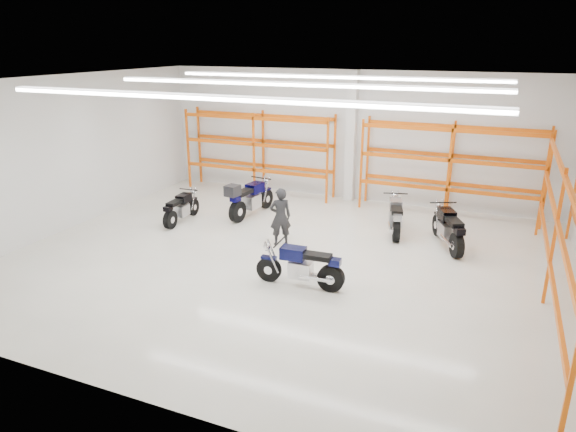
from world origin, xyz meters
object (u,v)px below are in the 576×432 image
at_px(standing_man, 280,217).
at_px(motorcycle_back_d, 449,229).
at_px(motorcycle_back_c, 395,217).
at_px(motorcycle_back_a, 180,209).
at_px(motorcycle_back_b, 248,199).
at_px(structural_column, 351,137).
at_px(motorcycle_main, 303,267).

bearing_deg(standing_man, motorcycle_back_d, 166.99).
height_order(motorcycle_back_c, motorcycle_back_d, motorcycle_back_d).
distance_m(motorcycle_back_a, motorcycle_back_d, 8.00).
bearing_deg(motorcycle_back_a, motorcycle_back_b, 38.22).
bearing_deg(standing_man, motorcycle_back_a, -40.82).
xyz_separation_m(standing_man, structural_column, (0.53, 4.91, 1.43)).
height_order(motorcycle_main, motorcycle_back_a, motorcycle_main).
bearing_deg(motorcycle_back_b, motorcycle_back_a, -141.78).
bearing_deg(motorcycle_back_c, motorcycle_back_b, -176.22).
relative_size(motorcycle_back_a, motorcycle_back_b, 0.80).
height_order(motorcycle_back_b, structural_column, structural_column).
relative_size(motorcycle_back_a, standing_man, 1.18).
relative_size(motorcycle_back_c, structural_column, 0.48).
height_order(motorcycle_back_a, motorcycle_back_c, motorcycle_back_c).
bearing_deg(motorcycle_back_b, structural_column, 51.69).
xyz_separation_m(motorcycle_back_a, motorcycle_back_c, (6.36, 1.64, 0.06)).
relative_size(motorcycle_back_c, motorcycle_back_d, 1.01).
bearing_deg(standing_man, motorcycle_back_c, -175.52).
xyz_separation_m(motorcycle_back_d, structural_column, (-3.78, 3.33, 1.73)).
bearing_deg(motorcycle_back_d, motorcycle_back_a, -172.06).
bearing_deg(motorcycle_back_c, motorcycle_back_a, -165.51).
height_order(motorcycle_back_b, standing_man, standing_man).
bearing_deg(motorcycle_back_d, structural_column, 138.66).
xyz_separation_m(motorcycle_main, motorcycle_back_c, (1.22, 4.31, 0.01)).
relative_size(motorcycle_back_a, motorcycle_back_c, 0.90).
relative_size(motorcycle_back_a, structural_column, 0.43).
height_order(motorcycle_main, motorcycle_back_b, motorcycle_back_b).
height_order(motorcycle_main, standing_man, standing_man).
distance_m(motorcycle_back_c, motorcycle_back_d, 1.65).
bearing_deg(structural_column, standing_man, -96.16).
relative_size(motorcycle_back_d, standing_man, 1.30).
distance_m(motorcycle_main, motorcycle_back_b, 5.29).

